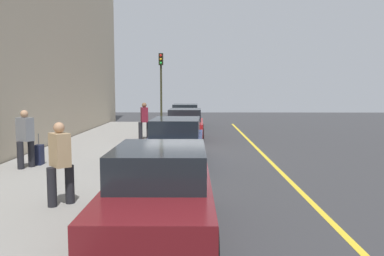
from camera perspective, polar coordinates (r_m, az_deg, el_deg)
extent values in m
plane|color=#333335|center=(15.04, -1.73, -4.10)|extent=(56.00, 56.00, 0.00)
cube|color=gray|center=(15.52, -14.02, -3.69)|extent=(28.00, 4.60, 0.15)
cube|color=gold|center=(15.25, 10.41, -4.05)|extent=(28.00, 0.14, 0.01)
cylinder|color=black|center=(25.11, 0.84, 0.55)|extent=(0.64, 0.23, 0.64)
cylinder|color=black|center=(25.18, -2.99, 0.56)|extent=(0.64, 0.23, 0.64)
cylinder|color=black|center=(28.08, 0.87, 1.09)|extent=(0.64, 0.23, 0.64)
cylinder|color=black|center=(28.13, -2.55, 1.09)|extent=(0.64, 0.23, 0.64)
cube|color=#383A3D|center=(26.59, -0.96, 1.42)|extent=(4.81, 1.84, 0.64)
cube|color=black|center=(26.79, -0.94, 2.78)|extent=(2.51, 1.62, 0.60)
cylinder|color=black|center=(18.96, 1.39, -1.10)|extent=(0.64, 0.23, 0.64)
cylinder|color=black|center=(19.03, -3.68, -1.09)|extent=(0.64, 0.23, 0.64)
cylinder|color=black|center=(21.55, 1.36, -0.29)|extent=(0.64, 0.23, 0.64)
cylinder|color=black|center=(21.61, -3.10, -0.28)|extent=(0.64, 0.23, 0.64)
cube|color=maroon|center=(20.24, -1.01, 0.10)|extent=(4.22, 1.84, 0.64)
cube|color=black|center=(20.40, -0.99, 1.89)|extent=(2.20, 1.62, 0.60)
cylinder|color=black|center=(12.28, 1.04, -4.80)|extent=(0.65, 0.24, 0.64)
cylinder|color=black|center=(12.42, -6.76, -4.71)|extent=(0.65, 0.24, 0.64)
cylinder|color=black|center=(15.14, 1.26, -2.81)|extent=(0.65, 0.24, 0.64)
cylinder|color=black|center=(15.26, -5.07, -2.77)|extent=(0.65, 0.24, 0.64)
cube|color=navy|center=(13.70, -2.36, -2.56)|extent=(4.72, 1.92, 0.64)
cube|color=black|center=(13.86, -2.29, 0.12)|extent=(2.47, 1.66, 0.60)
cylinder|color=black|center=(5.88, 2.66, -16.56)|extent=(0.64, 0.22, 0.64)
cylinder|color=black|center=(6.05, -14.11, -16.08)|extent=(0.64, 0.22, 0.64)
cylinder|color=black|center=(8.45, 1.88, -9.63)|extent=(0.64, 0.22, 0.64)
cylinder|color=black|center=(8.57, -9.58, -9.49)|extent=(0.64, 0.22, 0.64)
cube|color=maroon|center=(7.09, -4.71, -10.34)|extent=(4.37, 1.83, 0.64)
cube|color=black|center=(7.16, -4.59, -5.09)|extent=(2.28, 1.62, 0.60)
cylinder|color=black|center=(13.23, -21.89, -3.39)|extent=(0.19, 0.19, 0.82)
cylinder|color=black|center=(12.99, -23.22, -3.60)|extent=(0.19, 0.19, 0.82)
cube|color=slate|center=(13.02, -22.68, -0.17)|extent=(0.49, 0.56, 0.70)
sphere|color=tan|center=(12.98, -22.76, 1.87)|extent=(0.23, 0.23, 0.23)
cylinder|color=black|center=(19.14, -6.21, -0.36)|extent=(0.19, 0.19, 0.81)
cylinder|color=black|center=(19.09, -7.34, -0.39)|extent=(0.19, 0.19, 0.81)
cube|color=maroon|center=(19.05, -6.80, 1.88)|extent=(0.53, 0.41, 0.69)
sphere|color=brown|center=(19.03, -6.82, 3.26)|extent=(0.23, 0.23, 0.23)
cylinder|color=black|center=(8.81, -17.00, -7.67)|extent=(0.19, 0.19, 0.81)
cylinder|color=black|center=(8.67, -19.31, -7.95)|extent=(0.19, 0.19, 0.81)
cube|color=tan|center=(8.60, -18.30, -2.96)|extent=(0.54, 0.52, 0.69)
sphere|color=tan|center=(8.55, -18.39, 0.05)|extent=(0.22, 0.22, 0.22)
cylinder|color=#2D2D19|center=(24.28, -4.40, 4.44)|extent=(0.12, 0.12, 3.79)
cube|color=black|center=(24.34, -4.44, 9.73)|extent=(0.26, 0.26, 0.70)
sphere|color=red|center=(24.21, -4.48, 10.25)|extent=(0.14, 0.14, 0.14)
sphere|color=orange|center=(24.19, -4.47, 9.74)|extent=(0.14, 0.14, 0.14)
sphere|color=green|center=(24.17, -4.47, 9.21)|extent=(0.14, 0.14, 0.14)
cube|color=#191E38|center=(13.53, -20.93, -3.58)|extent=(0.34, 0.22, 0.63)
cylinder|color=#4C4C4C|center=(13.46, -21.00, -1.50)|extent=(0.03, 0.03, 0.36)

